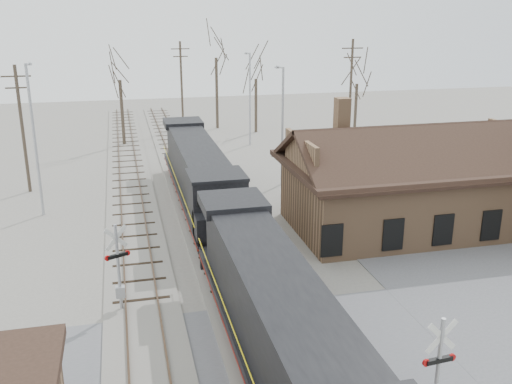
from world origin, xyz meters
TOP-DOWN VIEW (x-y plane):
  - ground at (0.00, 0.00)m, footprint 140.00×140.00m
  - road at (0.00, 0.00)m, footprint 60.00×9.00m
  - track_main at (0.00, 15.00)m, footprint 3.40×90.00m
  - track_siding at (-4.50, 15.00)m, footprint 3.40×90.00m
  - depot at (11.99, 12.00)m, footprint 15.20×9.31m
  - locomotive_lead at (0.00, -2.32)m, footprint 3.00×20.07m
  - locomotive_trailing at (0.00, 18.03)m, footprint 3.00×20.07m
  - crossbuck_near at (4.07, -4.79)m, footprint 1.17×0.31m
  - crossbuck_far at (-5.40, 5.44)m, footprint 1.11×0.55m
  - streetlight_a at (-10.20, 19.60)m, footprint 0.25×2.04m
  - streetlight_b at (6.92, 22.56)m, footprint 0.25×2.04m
  - streetlight_c at (7.60, 36.39)m, footprint 0.25×2.04m
  - utility_pole_a at (-11.73, 25.05)m, footprint 2.00×0.24m
  - utility_pole_b at (1.97, 45.21)m, footprint 2.00×0.24m
  - utility_pole_c at (15.78, 30.80)m, footprint 2.00×0.24m
  - tree_b at (-4.62, 39.01)m, footprint 4.28×4.28m
  - tree_c at (5.89, 45.36)m, footprint 5.23×5.23m
  - tree_d at (9.63, 42.19)m, footprint 3.86×3.86m
  - tree_e at (18.54, 35.80)m, footprint 3.85×3.85m

SIDE VIEW (x-z plane):
  - ground at x=0.00m, z-range 0.00..0.00m
  - road at x=0.00m, z-range 0.00..0.03m
  - track_main at x=0.00m, z-range -0.05..0.19m
  - track_siding at x=-4.50m, z-range -0.05..0.19m
  - crossbuck_near at x=4.07m, z-range -0.13..3.97m
  - crossbuck_far at x=-5.40m, z-range -0.13..3.99m
  - locomotive_trailing at x=0.00m, z-range 0.23..4.45m
  - locomotive_lead at x=0.00m, z-range 0.11..4.57m
  - depot at x=11.99m, z-range -1.54..6.36m
  - utility_pole_a at x=-11.73m, z-range 0.22..9.45m
  - streetlight_b at x=6.92m, z-range 0.54..9.45m
  - streetlight_c at x=7.60m, z-range 0.54..9.51m
  - utility_pole_b at x=1.97m, z-range 0.22..9.88m
  - utility_pole_c at x=15.78m, z-range 0.23..10.62m
  - streetlight_a at x=-10.20m, z-range 0.54..10.31m
  - tree_e at x=18.54m, z-range 1.99..11.42m
  - tree_d at x=9.63m, z-range 2.00..11.45m
  - tree_b at x=-4.62m, z-range 2.22..12.70m
  - tree_c at x=5.89m, z-range 2.73..15.54m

